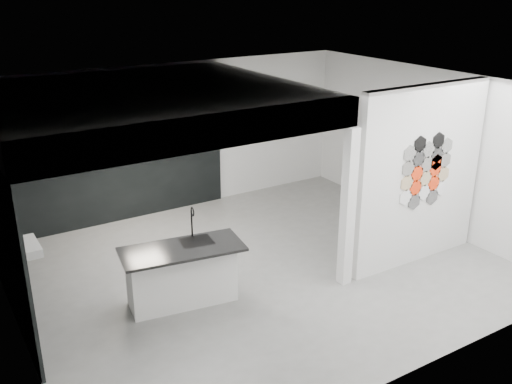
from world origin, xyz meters
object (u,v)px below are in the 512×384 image
(wall_basin, at_px, (23,248))
(kitchen_island, at_px, (182,274))
(stockpot, at_px, (70,156))
(bottle_dark, at_px, (90,154))
(utensil_cup, at_px, (77,156))
(partition_panel, at_px, (420,176))
(glass_vase, at_px, (187,139))
(kettle, at_px, (177,140))
(glass_bowl, at_px, (187,140))

(wall_basin, relative_size, kitchen_island, 0.35)
(kitchen_island, xyz_separation_m, stockpot, (-0.58, 3.12, 0.96))
(stockpot, bearing_deg, wall_basin, -120.74)
(bottle_dark, distance_m, utensil_cup, 0.21)
(partition_panel, relative_size, stockpot, 14.39)
(kitchen_island, bearing_deg, utensil_cup, 107.26)
(glass_vase, distance_m, bottle_dark, 1.83)
(kettle, xyz_separation_m, bottle_dark, (-1.65, 0.00, -0.01))
(kettle, bearing_deg, glass_vase, 12.44)
(wall_basin, height_order, kettle, kettle)
(kitchen_island, distance_m, glass_vase, 3.63)
(kitchen_island, xyz_separation_m, bottle_dark, (-0.25, 3.12, 0.95))
(glass_vase, distance_m, utensil_cup, 2.04)
(stockpot, height_order, utensil_cup, stockpot)
(kitchen_island, height_order, kettle, kettle)
(glass_bowl, bearing_deg, utensil_cup, 180.00)
(stockpot, bearing_deg, bottle_dark, 0.00)
(glass_bowl, bearing_deg, glass_vase, 0.00)
(kitchen_island, distance_m, bottle_dark, 3.27)
(stockpot, bearing_deg, utensil_cup, 0.00)
(kitchen_island, relative_size, glass_bowl, 12.08)
(glass_vase, height_order, utensil_cup, glass_vase)
(partition_panel, distance_m, kettle, 4.48)
(kitchen_island, xyz_separation_m, kettle, (1.40, 3.12, 0.95))
(wall_basin, distance_m, bottle_dark, 2.64)
(stockpot, distance_m, glass_vase, 2.16)
(stockpot, xyz_separation_m, glass_bowl, (2.16, 0.00, -0.03))
(bottle_dark, bearing_deg, kitchen_island, -85.42)
(partition_panel, height_order, stockpot, partition_panel)
(stockpot, relative_size, kettle, 1.07)
(wall_basin, relative_size, glass_vase, 4.43)
(wall_basin, relative_size, utensil_cup, 5.24)
(glass_bowl, bearing_deg, kitchen_island, -116.89)
(kitchen_island, height_order, glass_bowl, glass_bowl)
(glass_bowl, relative_size, glass_vase, 1.05)
(partition_panel, distance_m, glass_vase, 4.39)
(glass_bowl, relative_size, bottle_dark, 1.04)
(partition_panel, relative_size, bottle_dark, 20.46)
(wall_basin, xyz_separation_m, glass_bowl, (3.39, 2.07, 0.52))
(wall_basin, xyz_separation_m, kitchen_island, (1.81, -1.06, -0.41))
(glass_vase, relative_size, utensil_cup, 1.18)
(partition_panel, xyz_separation_m, wall_basin, (-5.46, 1.80, -0.55))
(kettle, distance_m, bottle_dark, 1.65)
(kitchen_island, distance_m, glass_bowl, 3.62)
(kitchen_island, height_order, glass_vase, glass_vase)
(stockpot, xyz_separation_m, bottle_dark, (0.33, 0.00, -0.01))
(wall_basin, distance_m, glass_bowl, 4.00)
(stockpot, relative_size, glass_bowl, 1.37)
(kettle, height_order, bottle_dark, kettle)
(wall_basin, bearing_deg, bottle_dark, 52.99)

